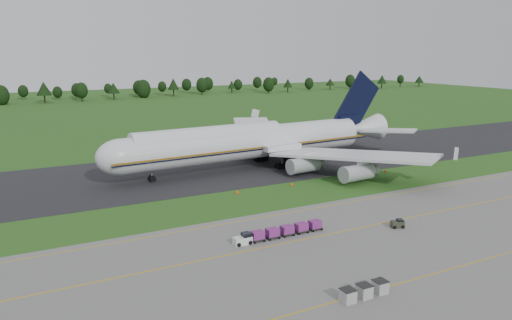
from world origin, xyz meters
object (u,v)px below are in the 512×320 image
utility_cart (397,224)px  edge_markers (317,181)px  uld_row (364,291)px  aircraft (254,141)px  baggage_train (278,232)px

utility_cart → edge_markers: (4.82, 29.91, -0.33)m
utility_cart → uld_row: uld_row is taller
uld_row → utility_cart: bearing=38.4°
aircraft → uld_row: bearing=-106.7°
baggage_train → utility_cart: size_ratio=6.67×
baggage_train → uld_row: bearing=-92.1°
baggage_train → utility_cart: baggage_train is taller
uld_row → edge_markers: 52.30m
aircraft → utility_cart: 49.67m
utility_cart → uld_row: 25.79m
aircraft → baggage_train: 48.14m
baggage_train → uld_row: uld_row is taller
utility_cart → edge_markers: bearing=80.8°
utility_cart → edge_markers: size_ratio=0.06×
utility_cart → baggage_train: bearing=164.6°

